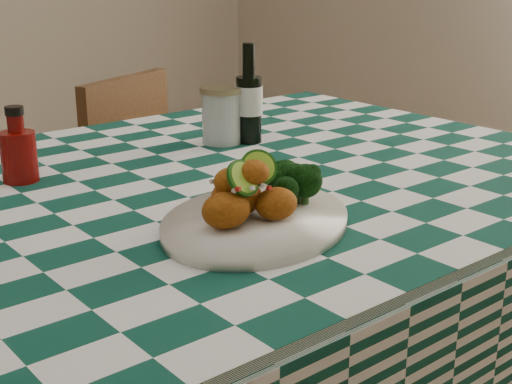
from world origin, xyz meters
TOP-DOWN VIEW (x-y plane):
  - plate at (-0.00, -0.24)m, footprint 0.40×0.36m
  - fried_chicken_pile at (-0.01, -0.24)m, footprint 0.13×0.10m
  - broccoli_side at (0.07, -0.23)m, footprint 0.08×0.08m
  - ketchup_bottle at (-0.18, 0.20)m, footprint 0.08×0.08m
  - mason_jar at (0.26, 0.19)m, footprint 0.11×0.11m
  - beer_bottle at (0.31, 0.16)m, footprint 0.07×0.07m
  - wooden_chair_right at (0.46, 0.68)m, footprint 0.51×0.52m

SIDE VIEW (x-z plane):
  - wooden_chair_right at x=0.46m, z-range 0.00..0.83m
  - plate at x=0.00m, z-range 0.79..0.80m
  - broccoli_side at x=0.07m, z-range 0.80..0.86m
  - mason_jar at x=0.26m, z-range 0.79..0.91m
  - fried_chicken_pile at x=-0.01m, z-range 0.80..0.89m
  - ketchup_bottle at x=-0.18m, z-range 0.79..0.92m
  - beer_bottle at x=0.31m, z-range 0.79..1.00m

